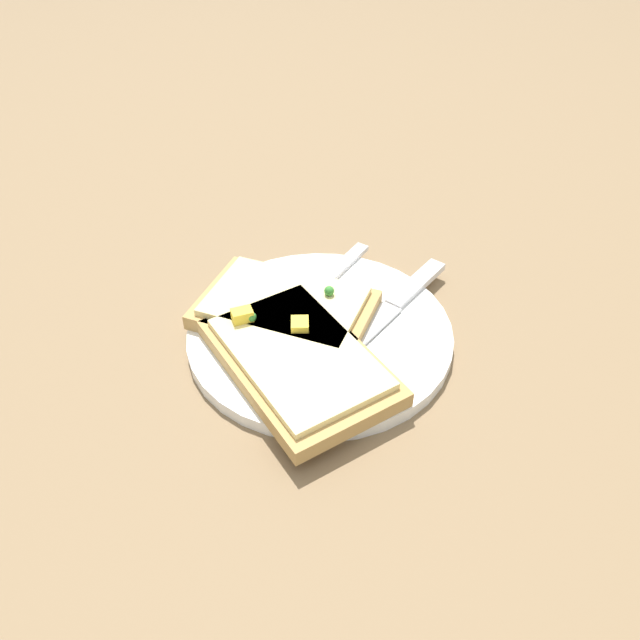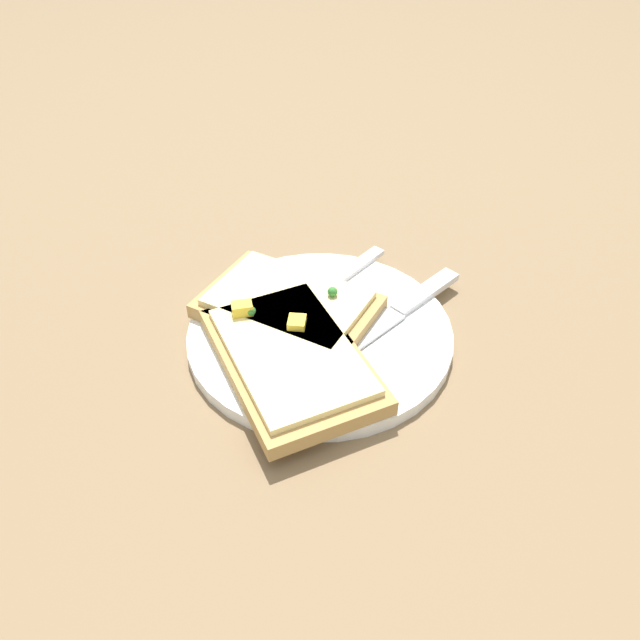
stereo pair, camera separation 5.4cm
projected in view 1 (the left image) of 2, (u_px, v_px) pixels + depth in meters
ground_plane at (320, 339)px, 0.56m from camera, size 4.00×4.00×0.00m
plate at (320, 334)px, 0.55m from camera, size 0.23×0.23×0.01m
fork at (299, 306)px, 0.57m from camera, size 0.07×0.21×0.01m
knife at (387, 311)px, 0.56m from camera, size 0.09×0.21×0.01m
pizza_slice_main at (296, 358)px, 0.51m from camera, size 0.20×0.18×0.03m
pizza_slice_corner at (285, 307)px, 0.56m from camera, size 0.15×0.10×0.03m
crumb_scatter at (298, 322)px, 0.55m from camera, size 0.05×0.07×0.01m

